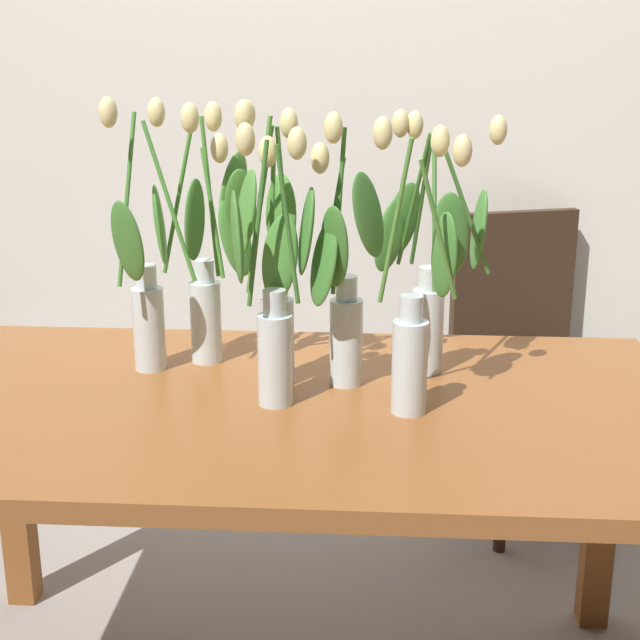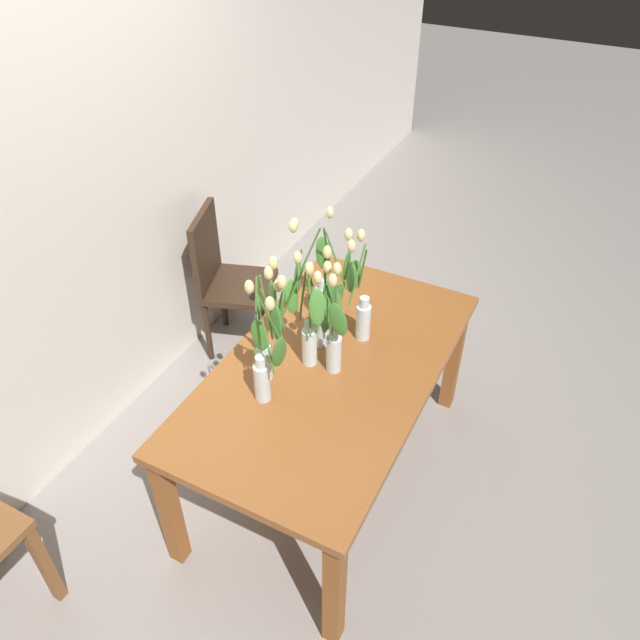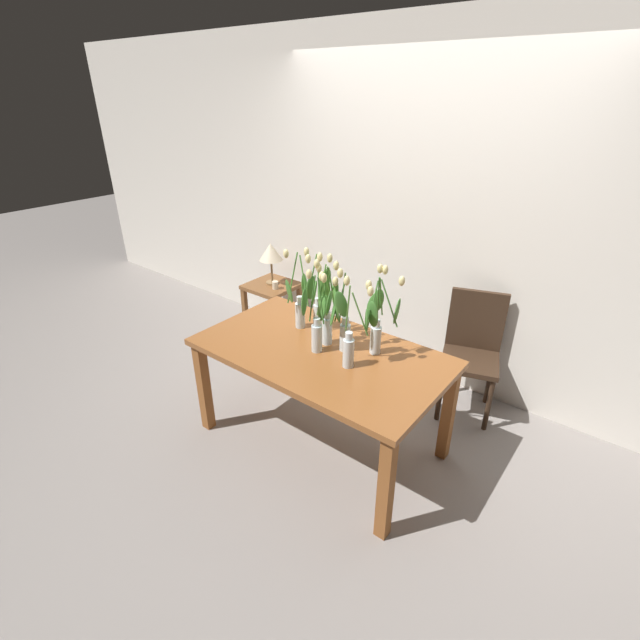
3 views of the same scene
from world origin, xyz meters
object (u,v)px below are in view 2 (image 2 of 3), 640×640
(tulip_vase_0, at_px, (306,322))
(tulip_vase_2, at_px, (267,364))
(tulip_vase_6, at_px, (320,279))
(tulip_vase_3, at_px, (334,337))
(tulip_vase_1, at_px, (360,305))
(tulip_vase_4, at_px, (326,317))
(dining_table, at_px, (330,380))
(dining_chair, at_px, (225,275))
(tulip_vase_5, at_px, (266,340))

(tulip_vase_0, height_order, tulip_vase_2, tulip_vase_2)
(tulip_vase_2, bearing_deg, tulip_vase_6, 5.73)
(tulip_vase_2, height_order, tulip_vase_3, tulip_vase_2)
(tulip_vase_1, distance_m, tulip_vase_3, 0.26)
(tulip_vase_3, height_order, tulip_vase_4, tulip_vase_4)
(dining_table, bearing_deg, dining_chair, 58.12)
(tulip_vase_0, xyz_separation_m, tulip_vase_3, (0.02, -0.12, -0.05))
(tulip_vase_1, xyz_separation_m, tulip_vase_3, (-0.26, 0.01, 0.00))
(dining_chair, bearing_deg, dining_table, -121.88)
(dining_table, xyz_separation_m, tulip_vase_1, (0.24, -0.03, 0.28))
(dining_chair, bearing_deg, tulip_vase_4, -119.11)
(tulip_vase_1, height_order, tulip_vase_3, tulip_vase_1)
(dining_table, distance_m, tulip_vase_6, 0.47)
(tulip_vase_5, xyz_separation_m, dining_chair, (0.82, 0.80, -0.43))
(tulip_vase_1, distance_m, tulip_vase_4, 0.17)
(dining_table, relative_size, tulip_vase_1, 2.91)
(tulip_vase_1, bearing_deg, tulip_vase_6, 78.73)
(tulip_vase_2, distance_m, tulip_vase_4, 0.40)
(tulip_vase_1, bearing_deg, tulip_vase_5, 151.49)
(dining_chair, bearing_deg, tulip_vase_0, -126.05)
(tulip_vase_5, bearing_deg, tulip_vase_4, -23.75)
(tulip_vase_4, relative_size, tulip_vase_6, 1.02)
(tulip_vase_5, distance_m, tulip_vase_6, 0.48)
(dining_table, xyz_separation_m, tulip_vase_6, (0.29, 0.20, 0.31))
(tulip_vase_2, bearing_deg, tulip_vase_5, 31.50)
(tulip_vase_4, xyz_separation_m, tulip_vase_5, (-0.30, 0.13, 0.04))
(tulip_vase_3, bearing_deg, tulip_vase_4, 38.97)
(tulip_vase_3, distance_m, tulip_vase_6, 0.38)
(tulip_vase_6, xyz_separation_m, dining_chair, (0.34, 0.81, -0.44))
(tulip_vase_2, height_order, tulip_vase_6, tulip_vase_2)
(tulip_vase_5, bearing_deg, tulip_vase_0, -35.35)
(tulip_vase_0, bearing_deg, tulip_vase_6, 17.53)
(tulip_vase_4, bearing_deg, dining_table, -144.95)
(tulip_vase_3, xyz_separation_m, tulip_vase_5, (-0.17, 0.23, 0.03))
(dining_table, height_order, tulip_vase_3, tulip_vase_3)
(tulip_vase_4, height_order, tulip_vase_5, tulip_vase_5)
(dining_chair, bearing_deg, tulip_vase_3, -121.87)
(tulip_vase_2, bearing_deg, dining_table, -26.13)
(dining_table, distance_m, tulip_vase_4, 0.30)
(dining_chair, bearing_deg, tulip_vase_5, -135.39)
(dining_table, xyz_separation_m, tulip_vase_3, (-0.01, -0.02, 0.28))
(tulip_vase_3, relative_size, dining_chair, 0.58)
(tulip_vase_5, bearing_deg, dining_table, -47.66)
(tulip_vase_4, xyz_separation_m, tulip_vase_6, (0.18, 0.12, 0.05))
(tulip_vase_0, bearing_deg, tulip_vase_1, -24.37)
(dining_table, xyz_separation_m, tulip_vase_2, (-0.29, 0.14, 0.28))
(tulip_vase_2, xyz_separation_m, dining_chair, (0.92, 0.87, -0.40))
(tulip_vase_0, bearing_deg, tulip_vase_4, -8.83)
(tulip_vase_2, height_order, dining_chair, tulip_vase_2)
(tulip_vase_6, distance_m, dining_chair, 0.98)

